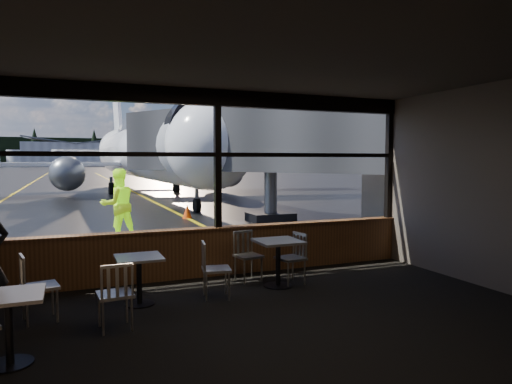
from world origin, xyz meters
TOP-DOWN VIEW (x-y plane):
  - ground_plane at (0.00, 120.00)m, footprint 520.00×520.00m
  - carpet_floor at (0.00, -3.00)m, footprint 8.00×6.00m
  - ceiling at (0.00, -3.00)m, footprint 8.00×6.00m
  - wall_right at (4.00, -3.00)m, footprint 0.04×6.00m
  - wall_back at (0.00, -6.00)m, footprint 8.00×0.04m
  - window_sill at (0.00, 0.00)m, footprint 8.00×0.28m
  - window_header at (0.00, 0.00)m, footprint 8.00×0.18m
  - mullion_centre at (0.00, 0.00)m, footprint 0.12×0.12m
  - mullion_right at (3.95, 0.00)m, footprint 0.12×0.12m
  - window_transom at (0.00, 0.00)m, footprint 8.00×0.10m
  - airliner at (2.06, 21.72)m, footprint 28.86×34.27m
  - jet_bridge at (3.60, 5.50)m, footprint 9.37×11.45m
  - cafe_table_near at (0.72, -1.15)m, footprint 0.74×0.74m
  - cafe_table_mid at (-1.65, -1.26)m, footprint 0.68×0.68m
  - cafe_table_left at (-3.22, -2.83)m, footprint 0.71×0.71m
  - chair_near_e at (0.99, -1.10)m, footprint 0.57×0.57m
  - chair_near_w at (-0.47, -1.38)m, footprint 0.58×0.58m
  - chair_near_n at (0.37, -0.63)m, footprint 0.56×0.56m
  - chair_mid_s at (-2.08, -2.17)m, footprint 0.53×0.53m
  - chair_mid_w at (-3.00, -1.48)m, footprint 0.61×0.61m
  - ground_crew at (-1.37, 4.71)m, footprint 1.12×0.97m
  - cone_nose at (1.50, 8.63)m, footprint 0.37×0.37m
  - terminal_annex at (10.00, 2.50)m, footprint 5.00×7.00m
  - hangar_mid at (0.00, 185.00)m, footprint 38.00×15.00m
  - hangar_right at (60.00, 178.00)m, footprint 50.00×20.00m
  - fuel_tank_b at (-20.00, 182.00)m, footprint 8.00×8.00m
  - fuel_tank_c at (-10.00, 182.00)m, footprint 8.00×8.00m
  - treeline at (0.00, 210.00)m, footprint 360.00×3.00m

SIDE VIEW (x-z plane):
  - ground_plane at x=0.00m, z-range 0.00..0.00m
  - carpet_floor at x=0.00m, z-range 0.01..0.01m
  - cone_nose at x=1.50m, z-range 0.00..0.52m
  - cafe_table_mid at x=-1.65m, z-range 0.00..0.75m
  - cafe_table_left at x=-3.22m, z-range 0.00..0.78m
  - cafe_table_near at x=0.72m, z-range 0.00..0.82m
  - window_sill at x=0.00m, z-range 0.00..0.90m
  - chair_mid_s at x=-2.08m, z-range 0.00..0.91m
  - chair_near_n at x=0.37m, z-range 0.00..0.91m
  - chair_near_w at x=-0.47m, z-range 0.00..0.92m
  - chair_near_e at x=0.99m, z-range 0.00..0.92m
  - chair_mid_w at x=-3.00m, z-range 0.00..0.95m
  - ground_crew at x=-1.37m, z-range 0.00..1.96m
  - wall_right at x=4.00m, z-range 0.00..3.50m
  - wall_back at x=0.00m, z-range 0.00..3.50m
  - mullion_centre at x=0.00m, z-range 0.90..3.50m
  - mullion_right at x=3.95m, z-range 0.90..3.50m
  - window_transom at x=0.00m, z-range 2.26..2.34m
  - jet_bridge at x=3.60m, z-range 0.00..5.00m
  - terminal_annex at x=10.00m, z-range 0.00..6.00m
  - fuel_tank_b at x=-20.00m, z-range 0.00..6.00m
  - fuel_tank_c at x=-10.00m, z-range 0.00..6.00m
  - window_header at x=0.00m, z-range 3.20..3.50m
  - ceiling at x=0.00m, z-range 3.48..3.52m
  - hangar_mid at x=0.00m, z-range 0.00..10.00m
  - airliner at x=2.06m, z-range 0.00..10.22m
  - hangar_right at x=60.00m, z-range 0.00..12.00m
  - treeline at x=0.00m, z-range 0.00..12.00m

